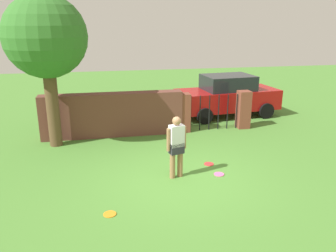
% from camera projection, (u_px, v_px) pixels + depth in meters
% --- Properties ---
extents(ground_plane, '(40.00, 40.00, 0.00)m').
position_uv_depth(ground_plane, '(180.00, 179.00, 8.68)').
color(ground_plane, '#4C8433').
extents(brick_wall, '(4.83, 0.50, 1.51)m').
position_uv_depth(brick_wall, '(113.00, 115.00, 11.75)').
color(brick_wall, brown).
rests_on(brick_wall, ground).
extents(tree, '(2.47, 2.47, 4.66)m').
position_uv_depth(tree, '(46.00, 38.00, 10.07)').
color(tree, brown).
rests_on(tree, ground).
extents(person, '(0.52, 0.31, 1.62)m').
position_uv_depth(person, '(176.00, 144.00, 8.54)').
color(person, '#9E704C').
rests_on(person, ground).
extents(fence_gate, '(2.74, 0.44, 1.40)m').
position_uv_depth(fence_gate, '(214.00, 111.00, 12.45)').
color(fence_gate, brown).
rests_on(fence_gate, ground).
extents(car, '(4.35, 2.25, 1.72)m').
position_uv_depth(car, '(227.00, 96.00, 14.23)').
color(car, '#A51111').
rests_on(car, ground).
extents(frisbee_pink, '(0.27, 0.27, 0.02)m').
position_uv_depth(frisbee_pink, '(219.00, 174.00, 8.94)').
color(frisbee_pink, pink).
rests_on(frisbee_pink, ground).
extents(frisbee_red, '(0.27, 0.27, 0.02)m').
position_uv_depth(frisbee_red, '(209.00, 164.00, 9.57)').
color(frisbee_red, red).
rests_on(frisbee_red, ground).
extents(frisbee_orange, '(0.27, 0.27, 0.02)m').
position_uv_depth(frisbee_orange, '(110.00, 214.00, 7.10)').
color(frisbee_orange, orange).
rests_on(frisbee_orange, ground).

